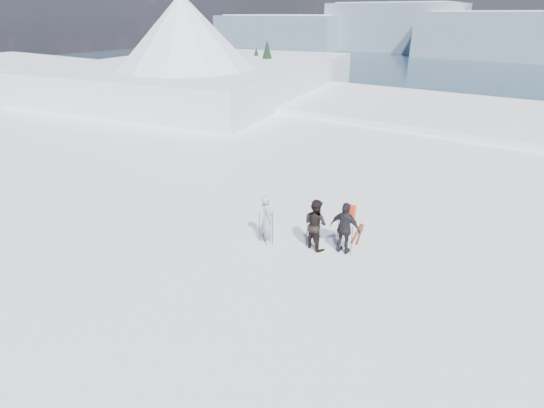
{
  "coord_description": "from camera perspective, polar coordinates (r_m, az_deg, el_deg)",
  "views": [
    {
      "loc": [
        5.3,
        -8.21,
        7.92
      ],
      "look_at": [
        -2.3,
        3.0,
        1.76
      ],
      "focal_mm": 28.0,
      "sensor_mm": 36.0,
      "label": 1
    }
  ],
  "objects": [
    {
      "name": "skier_dark",
      "position": [
        15.32,
        5.84,
        -2.7
      ],
      "size": [
        1.09,
        0.94,
        1.92
      ],
      "primitive_type": "imported",
      "rotation": [
        0.0,
        0.0,
        2.88
      ],
      "color": "black",
      "rests_on": "ground"
    },
    {
      "name": "lake_basin",
      "position": [
        41.18,
        24.48,
        1.66
      ],
      "size": [
        820.0,
        820.0,
        71.62
      ],
      "color": "white",
      "rests_on": "ground"
    },
    {
      "name": "ski_poles",
      "position": [
        15.38,
        4.76,
        -3.86
      ],
      "size": [
        3.31,
        0.98,
        1.37
      ],
      "color": "black",
      "rests_on": "ground"
    },
    {
      "name": "backpack",
      "position": [
        14.83,
        10.53,
        1.4
      ],
      "size": [
        0.42,
        0.24,
        0.56
      ],
      "primitive_type": "cube",
      "rotation": [
        0.0,
        0.0,
        3.15
      ],
      "color": "red",
      "rests_on": "skier_pack"
    },
    {
      "name": "near_ridge",
      "position": [
        50.59,
        -6.16,
        11.28
      ],
      "size": [
        31.37,
        35.68,
        25.62
      ],
      "color": "white",
      "rests_on": "ground"
    },
    {
      "name": "skier_grey",
      "position": [
        15.6,
        -0.73,
        -2.01
      ],
      "size": [
        0.84,
        0.79,
        1.93
      ],
      "primitive_type": "imported",
      "rotation": [
        0.0,
        0.0,
        2.51
      ],
      "color": "#9FA5AD",
      "rests_on": "ground"
    },
    {
      "name": "skier_pack",
      "position": [
        15.15,
        9.79,
        -3.25
      ],
      "size": [
        1.14,
        0.49,
        1.94
      ],
      "primitive_type": "imported",
      "rotation": [
        0.0,
        0.0,
        3.15
      ],
      "color": "black",
      "rests_on": "ground"
    },
    {
      "name": "skis_loose",
      "position": [
        16.93,
        11.52,
        -3.92
      ],
      "size": [
        0.61,
        1.69,
        0.03
      ],
      "color": "black",
      "rests_on": "ground"
    }
  ]
}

